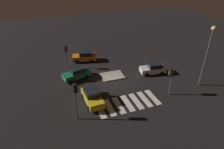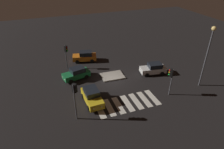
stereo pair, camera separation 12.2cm
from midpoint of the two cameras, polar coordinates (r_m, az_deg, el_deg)
The scene contains 11 objects.
ground_plane at distance 28.02m, azimuth 0.12°, elevation -1.76°, with size 80.00×80.00×0.00m, color black.
traffic_island at distance 28.95m, azimuth 0.24°, elevation -0.40°, with size 3.34×2.56×0.18m.
car_white at distance 30.03m, azimuth 12.04°, elevation 1.68°, with size 4.00×2.26×1.67m.
car_yellow at distance 23.59m, azimuth -5.68°, elevation -6.32°, with size 2.08×4.15×1.77m.
car_green at distance 28.53m, azimuth -10.14°, elevation 0.28°, with size 4.08×2.46×1.68m.
car_orange at distance 33.45m, azimuth -7.80°, elevation 5.23°, with size 4.20×2.54×1.73m.
traffic_light_south at distance 20.14m, azimuth -10.56°, elevation -5.31°, with size 0.54×0.54×4.39m.
traffic_light_east at distance 24.84m, azimuth 16.87°, elevation -0.33°, with size 0.54×0.54×3.65m.
traffic_light_west at distance 30.66m, azimuth -13.09°, elevation 6.51°, with size 0.54×0.53×3.82m.
street_lamp at distance 27.20m, azimuth 26.42°, elevation 7.03°, with size 0.56×0.56×8.22m.
crosswalk_near at distance 23.90m, azimuth 4.65°, elevation -8.30°, with size 7.60×3.20×0.02m.
Camera 2 is at (-8.06, -22.31, 14.91)m, focal length 31.48 mm.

